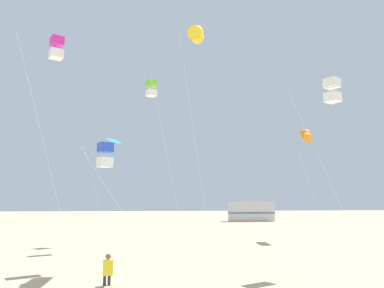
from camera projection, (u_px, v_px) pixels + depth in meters
name	position (u px, v px, depth m)	size (l,w,h in m)	color
kite_flyer_standing	(108.00, 269.00, 12.82)	(0.40, 0.54, 1.16)	yellow
kite_diamond_cyan	(112.00, 145.00, 26.42)	(2.78, 2.78, 7.53)	silver
kite_box_blue	(105.00, 155.00, 16.88)	(3.22, 3.00, 5.69)	silver
kite_tube_gold	(196.00, 35.00, 18.93)	(1.64, 2.58, 12.27)	silver
kite_box_white	(332.00, 91.00, 17.06)	(2.65, 2.65, 8.72)	silver
kite_box_lime	(152.00, 89.00, 25.31)	(2.81, 2.81, 11.34)	silver
kite_box_magenta	(57.00, 48.00, 18.66)	(3.08, 2.10, 11.36)	silver
kite_tube_orange	(306.00, 135.00, 29.59)	(2.58, 2.96, 8.98)	silver
rv_van_silver	(251.00, 212.00, 53.07)	(6.53, 2.60, 2.80)	#B7BABF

